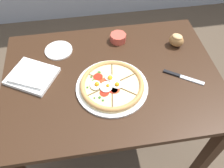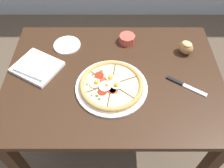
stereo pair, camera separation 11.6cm
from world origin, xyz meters
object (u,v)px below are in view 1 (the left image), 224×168
object	(u,v)px
dining_table	(112,90)
pizza	(112,85)
napkin_folded	(32,75)
ramekin_bowl	(118,38)
knife_spare	(183,77)
bread_piece_near	(176,40)
side_saucer	(59,50)

from	to	relation	value
dining_table	pizza	size ratio (longest dim) A/B	3.14
dining_table	napkin_folded	size ratio (longest dim) A/B	3.85
ramekin_bowl	napkin_folded	world-z (taller)	ramekin_bowl
dining_table	ramekin_bowl	xyz separation A→B (m)	(0.08, 0.26, 0.15)
pizza	ramekin_bowl	xyz separation A→B (m)	(0.09, 0.34, 0.01)
dining_table	ramekin_bowl	size ratio (longest dim) A/B	11.70
pizza	knife_spare	size ratio (longest dim) A/B	1.91
pizza	ramekin_bowl	world-z (taller)	pizza
dining_table	bread_piece_near	world-z (taller)	bread_piece_near
knife_spare	side_saucer	bearing A→B (deg)	-171.88
bread_piece_near	side_saucer	world-z (taller)	bread_piece_near
dining_table	bread_piece_near	size ratio (longest dim) A/B	10.69
knife_spare	side_saucer	world-z (taller)	same
napkin_folded	dining_table	bearing A→B (deg)	-7.44
dining_table	napkin_folded	bearing A→B (deg)	172.56
bread_piece_near	side_saucer	bearing A→B (deg)	175.10
pizza	ramekin_bowl	bearing A→B (deg)	75.06
ramekin_bowl	bread_piece_near	distance (m)	0.33
ramekin_bowl	dining_table	bearing A→B (deg)	-106.81
dining_table	side_saucer	size ratio (longest dim) A/B	7.27
dining_table	bread_piece_near	distance (m)	0.47
dining_table	pizza	xyz separation A→B (m)	(-0.01, -0.08, 0.14)
ramekin_bowl	knife_spare	size ratio (longest dim) A/B	0.51
bread_piece_near	knife_spare	distance (m)	0.25
dining_table	pizza	world-z (taller)	pizza
bread_piece_near	knife_spare	size ratio (longest dim) A/B	0.56
pizza	bread_piece_near	distance (m)	0.48
knife_spare	napkin_folded	bearing A→B (deg)	-155.50
pizza	knife_spare	distance (m)	0.37
side_saucer	bread_piece_near	bearing A→B (deg)	-4.90
bread_piece_near	knife_spare	bearing A→B (deg)	-99.26
napkin_folded	bread_piece_near	size ratio (longest dim) A/B	2.77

